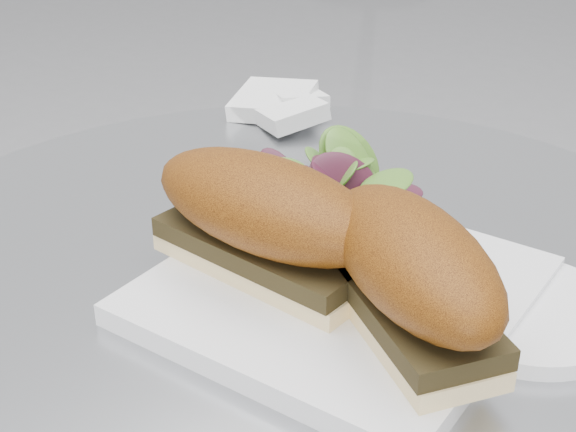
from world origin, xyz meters
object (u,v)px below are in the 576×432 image
at_px(plate, 340,290).
at_px(saucer, 523,311).
at_px(sandwich_left, 265,215).
at_px(sandwich_right, 411,271).

relative_size(plate, saucer, 1.77).
xyz_separation_m(sandwich_left, saucer, (0.16, 0.08, -0.05)).
bearing_deg(plate, sandwich_left, -157.49).
relative_size(plate, sandwich_left, 1.26).
distance_m(plate, sandwich_left, 0.07).
xyz_separation_m(plate, saucer, (0.11, 0.06, -0.00)).
bearing_deg(sandwich_right, plate, -165.19).
distance_m(plate, sandwich_right, 0.08).
bearing_deg(sandwich_left, plate, 23.36).
distance_m(plate, saucer, 0.12).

